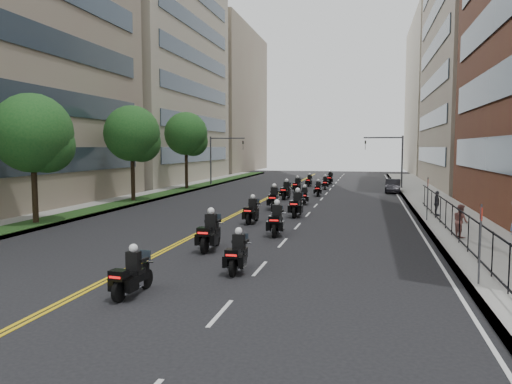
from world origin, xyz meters
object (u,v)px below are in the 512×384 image
motorcycle_3 (277,221)px  motorcycle_8 (286,191)px  motorcycle_6 (274,199)px  motorcycle_7 (304,197)px  motorcycle_4 (252,212)px  motorcycle_1 (238,255)px  motorcycle_5 (297,205)px  motorcycle_10 (297,186)px  motorcycle_12 (309,181)px  motorcycle_2 (210,233)px  motorcycle_13 (330,179)px  pedestrian_c (437,203)px  pedestrian_b (460,221)px  parked_sedan (393,186)px  motorcycle_0 (132,276)px  motorcycle_11 (325,184)px  motorcycle_9 (318,189)px

motorcycle_3 → motorcycle_8: (-2.28, 17.14, -0.02)m
motorcycle_6 → motorcycle_7: 3.88m
motorcycle_8 → motorcycle_4: bearing=-83.7°
motorcycle_1 → motorcycle_8: size_ratio=0.91×
motorcycle_5 → motorcycle_10: 17.45m
motorcycle_7 → motorcycle_12: same height
motorcycle_1 → motorcycle_2: motorcycle_2 is taller
motorcycle_13 → motorcycle_2: bearing=-89.6°
motorcycle_1 → motorcycle_7: bearing=90.7°
motorcycle_4 → motorcycle_1: bearing=-76.1°
motorcycle_1 → pedestrian_c: size_ratio=1.38×
pedestrian_b → parked_sedan: bearing=-14.3°
motorcycle_0 → pedestrian_c: pedestrian_c is taller
motorcycle_1 → pedestrian_b: size_ratio=1.36×
motorcycle_5 → motorcycle_11: size_ratio=1.19×
motorcycle_4 → motorcycle_10: bearing=94.0°
motorcycle_4 → motorcycle_11: (2.20, 24.38, -0.05)m
motorcycle_11 → motorcycle_5: bearing=-93.8°
motorcycle_7 → motorcycle_8: (-1.97, 3.37, 0.08)m
motorcycle_6 → motorcycle_2: bearing=-94.2°
pedestrian_b → motorcycle_11: bearing=-1.2°
motorcycle_12 → motorcycle_13: 4.33m
pedestrian_b → motorcycle_10: bearing=6.4°
motorcycle_2 → motorcycle_5: motorcycle_5 is taller
motorcycle_1 → motorcycle_8: (-2.26, 24.73, 0.06)m
motorcycle_5 → pedestrian_c: motorcycle_5 is taller
motorcycle_7 → pedestrian_c: size_ratio=1.34×
pedestrian_b → motorcycle_2: bearing=94.7°
motorcycle_9 → motorcycle_12: size_ratio=1.00×
motorcycle_7 → motorcycle_9: motorcycle_7 is taller
motorcycle_0 → motorcycle_3: bearing=83.6°
motorcycle_2 → motorcycle_12: bearing=89.1°
motorcycle_10 → parked_sedan: bearing=14.2°
motorcycle_0 → motorcycle_1: (2.36, 3.41, 0.02)m
motorcycle_2 → motorcycle_10: bearing=89.8°
motorcycle_1 → motorcycle_11: motorcycle_1 is taller
motorcycle_5 → motorcycle_11: (0.03, 21.13, -0.12)m
parked_sedan → pedestrian_b: size_ratio=2.52×
parked_sedan → pedestrian_b: 25.01m
motorcycle_3 → motorcycle_2: bearing=-119.6°
motorcycle_0 → motorcycle_12: motorcycle_0 is taller
motorcycle_5 → pedestrian_c: bearing=12.2°
motorcycle_2 → pedestrian_c: bearing=48.2°
motorcycle_5 → pedestrian_b: size_ratio=1.59×
motorcycle_4 → parked_sedan: 23.60m
motorcycle_2 → motorcycle_6: 14.50m
motorcycle_9 → pedestrian_b: size_ratio=1.32×
pedestrian_c → pedestrian_b: bearing=-177.5°
motorcycle_9 → motorcycle_12: 10.91m
motorcycle_10 → motorcycle_12: bearing=93.1°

